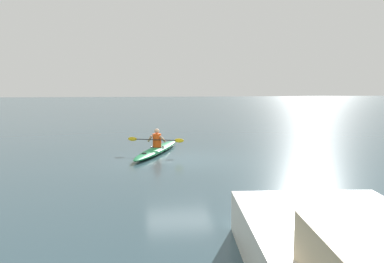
{
  "coord_description": "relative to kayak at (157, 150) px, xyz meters",
  "views": [
    {
      "loc": [
        1.61,
        15.08,
        2.85
      ],
      "look_at": [
        0.01,
        3.74,
        1.5
      ],
      "focal_mm": 37.3,
      "sensor_mm": 36.0,
      "label": 1
    }
  ],
  "objects": [
    {
      "name": "ground_plane",
      "position": [
        -0.76,
        1.48,
        -0.13
      ],
      "size": [
        160.0,
        160.0,
        0.0
      ],
      "primitive_type": "plane",
      "color": "#334C56"
    },
    {
      "name": "kayak",
      "position": [
        0.0,
        0.0,
        0.0
      ],
      "size": [
        2.48,
        5.02,
        0.25
      ],
      "color": "#19723F",
      "rests_on": "ground"
    },
    {
      "name": "kayaker",
      "position": [
        0.01,
        0.01,
        0.45
      ],
      "size": [
        2.28,
        0.92,
        0.77
      ],
      "color": "#E04C14",
      "rests_on": "kayak"
    }
  ]
}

